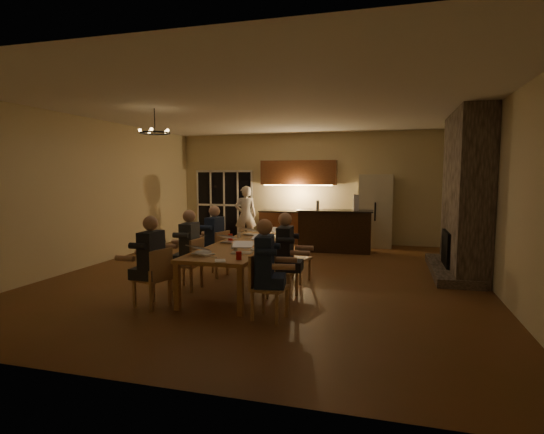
% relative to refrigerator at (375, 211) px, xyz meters
% --- Properties ---
extents(floor, '(9.00, 9.00, 0.00)m').
position_rel_refrigerator_xyz_m(floor, '(-1.90, -4.15, -1.00)').
color(floor, brown).
rests_on(floor, ground).
extents(back_wall, '(8.00, 0.04, 3.20)m').
position_rel_refrigerator_xyz_m(back_wall, '(-1.90, 0.37, 0.60)').
color(back_wall, beige).
rests_on(back_wall, ground).
extents(left_wall, '(0.04, 9.00, 3.20)m').
position_rel_refrigerator_xyz_m(left_wall, '(-5.92, -4.15, 0.60)').
color(left_wall, beige).
rests_on(left_wall, ground).
extents(right_wall, '(0.04, 9.00, 3.20)m').
position_rel_refrigerator_xyz_m(right_wall, '(2.12, -4.15, 0.60)').
color(right_wall, beige).
rests_on(right_wall, ground).
extents(ceiling, '(8.00, 9.00, 0.04)m').
position_rel_refrigerator_xyz_m(ceiling, '(-1.90, -4.15, 2.22)').
color(ceiling, white).
rests_on(ceiling, back_wall).
extents(french_doors, '(1.86, 0.08, 2.10)m').
position_rel_refrigerator_xyz_m(french_doors, '(-4.60, 0.32, 0.05)').
color(french_doors, black).
rests_on(french_doors, ground).
extents(fireplace, '(0.58, 2.50, 3.20)m').
position_rel_refrigerator_xyz_m(fireplace, '(1.80, -2.95, 0.60)').
color(fireplace, '#706358').
rests_on(fireplace, ground).
extents(kitchenette, '(2.24, 0.68, 2.40)m').
position_rel_refrigerator_xyz_m(kitchenette, '(-2.20, 0.05, 0.20)').
color(kitchenette, brown).
rests_on(kitchenette, ground).
extents(refrigerator, '(0.90, 0.68, 2.00)m').
position_rel_refrigerator_xyz_m(refrigerator, '(0.00, 0.00, 0.00)').
color(refrigerator, beige).
rests_on(refrigerator, ground).
extents(dining_table, '(1.10, 3.30, 0.75)m').
position_rel_refrigerator_xyz_m(dining_table, '(-2.11, -4.96, -0.62)').
color(dining_table, '#BE794C').
rests_on(dining_table, ground).
extents(bar_island, '(1.94, 0.72, 1.08)m').
position_rel_refrigerator_xyz_m(bar_island, '(-0.98, -1.10, -0.46)').
color(bar_island, black).
rests_on(bar_island, ground).
extents(chair_left_near, '(0.55, 0.55, 0.89)m').
position_rel_refrigerator_xyz_m(chair_left_near, '(-3.03, -6.50, -0.55)').
color(chair_left_near, tan).
rests_on(chair_left_near, ground).
extents(chair_left_mid, '(0.47, 0.47, 0.89)m').
position_rel_refrigerator_xyz_m(chair_left_mid, '(-2.99, -5.45, -0.55)').
color(chair_left_mid, tan).
rests_on(chair_left_mid, ground).
extents(chair_left_far, '(0.53, 0.53, 0.89)m').
position_rel_refrigerator_xyz_m(chair_left_far, '(-2.92, -4.41, -0.55)').
color(chair_left_far, tan).
rests_on(chair_left_far, ground).
extents(chair_right_near, '(0.50, 0.50, 0.89)m').
position_rel_refrigerator_xyz_m(chair_right_near, '(-1.19, -6.55, -0.55)').
color(chair_right_near, tan).
rests_on(chair_right_near, ground).
extents(chair_right_mid, '(0.51, 0.51, 0.89)m').
position_rel_refrigerator_xyz_m(chair_right_mid, '(-1.27, -5.51, -0.55)').
color(chair_right_mid, tan).
rests_on(chair_right_mid, ground).
extents(chair_right_far, '(0.55, 0.55, 0.89)m').
position_rel_refrigerator_xyz_m(chair_right_far, '(-1.27, -4.41, -0.55)').
color(chair_right_far, tan).
rests_on(chair_right_far, ground).
extents(person_left_near, '(0.62, 0.62, 1.38)m').
position_rel_refrigerator_xyz_m(person_left_near, '(-2.99, -6.56, -0.31)').
color(person_left_near, '#22262C').
rests_on(person_left_near, ground).
extents(person_right_near, '(0.69, 0.69, 1.38)m').
position_rel_refrigerator_xyz_m(person_right_near, '(-1.26, -6.55, -0.31)').
color(person_right_near, navy).
rests_on(person_right_near, ground).
extents(person_left_mid, '(0.65, 0.65, 1.38)m').
position_rel_refrigerator_xyz_m(person_left_mid, '(-2.95, -5.41, -0.31)').
color(person_left_mid, '#3B4146').
rests_on(person_left_mid, ground).
extents(person_right_mid, '(0.64, 0.64, 1.38)m').
position_rel_refrigerator_xyz_m(person_right_mid, '(-1.23, -5.50, -0.31)').
color(person_right_mid, '#22262C').
rests_on(person_right_mid, ground).
extents(person_left_far, '(0.66, 0.66, 1.38)m').
position_rel_refrigerator_xyz_m(person_left_far, '(-2.94, -4.34, -0.31)').
color(person_left_far, navy).
rests_on(person_left_far, ground).
extents(standing_person, '(0.72, 0.61, 1.68)m').
position_rel_refrigerator_xyz_m(standing_person, '(-3.56, -0.67, -0.16)').
color(standing_person, silver).
rests_on(standing_person, ground).
extents(chandelier, '(0.56, 0.56, 0.03)m').
position_rel_refrigerator_xyz_m(chandelier, '(-3.86, -4.92, 1.75)').
color(chandelier, black).
rests_on(chandelier, ceiling).
extents(laptop_a, '(0.40, 0.38, 0.23)m').
position_rel_refrigerator_xyz_m(laptop_a, '(-2.40, -6.06, -0.14)').
color(laptop_a, silver).
rests_on(laptop_a, dining_table).
extents(laptop_b, '(0.36, 0.33, 0.23)m').
position_rel_refrigerator_xyz_m(laptop_b, '(-1.86, -5.81, -0.14)').
color(laptop_b, silver).
rests_on(laptop_b, dining_table).
extents(laptop_c, '(0.37, 0.34, 0.23)m').
position_rel_refrigerator_xyz_m(laptop_c, '(-2.40, -4.86, -0.14)').
color(laptop_c, silver).
rests_on(laptop_c, dining_table).
extents(laptop_d, '(0.34, 0.31, 0.23)m').
position_rel_refrigerator_xyz_m(laptop_d, '(-1.83, -4.97, -0.14)').
color(laptop_d, silver).
rests_on(laptop_d, dining_table).
extents(laptop_e, '(0.40, 0.37, 0.23)m').
position_rel_refrigerator_xyz_m(laptop_e, '(-2.35, -3.79, -0.14)').
color(laptop_e, silver).
rests_on(laptop_e, dining_table).
extents(laptop_f, '(0.32, 0.28, 0.23)m').
position_rel_refrigerator_xyz_m(laptop_f, '(-1.84, -3.88, -0.14)').
color(laptop_f, silver).
rests_on(laptop_f, dining_table).
extents(mug_front, '(0.08, 0.08, 0.10)m').
position_rel_refrigerator_xyz_m(mug_front, '(-2.12, -5.48, -0.20)').
color(mug_front, silver).
rests_on(mug_front, dining_table).
extents(mug_mid, '(0.08, 0.08, 0.10)m').
position_rel_refrigerator_xyz_m(mug_mid, '(-1.99, -4.33, -0.20)').
color(mug_mid, silver).
rests_on(mug_mid, dining_table).
extents(mug_back, '(0.07, 0.07, 0.10)m').
position_rel_refrigerator_xyz_m(mug_back, '(-2.48, -4.22, -0.20)').
color(mug_back, silver).
rests_on(mug_back, dining_table).
extents(redcup_near, '(0.08, 0.08, 0.12)m').
position_rel_refrigerator_xyz_m(redcup_near, '(-1.72, -6.31, -0.19)').
color(redcup_near, red).
rests_on(redcup_near, dining_table).
extents(redcup_mid, '(0.08, 0.08, 0.12)m').
position_rel_refrigerator_xyz_m(redcup_mid, '(-2.51, -4.61, -0.19)').
color(redcup_mid, red).
rests_on(redcup_mid, dining_table).
extents(can_silver, '(0.06, 0.06, 0.12)m').
position_rel_refrigerator_xyz_m(can_silver, '(-2.00, -5.69, -0.19)').
color(can_silver, '#B2B2B7').
rests_on(can_silver, dining_table).
extents(can_cola, '(0.06, 0.06, 0.12)m').
position_rel_refrigerator_xyz_m(can_cola, '(-2.22, -3.54, -0.19)').
color(can_cola, '#3F0F0C').
rests_on(can_cola, dining_table).
extents(plate_near, '(0.24, 0.24, 0.02)m').
position_rel_refrigerator_xyz_m(plate_near, '(-1.70, -5.45, -0.24)').
color(plate_near, silver).
rests_on(plate_near, dining_table).
extents(plate_left, '(0.26, 0.26, 0.02)m').
position_rel_refrigerator_xyz_m(plate_left, '(-2.46, -5.91, -0.24)').
color(plate_left, silver).
rests_on(plate_left, dining_table).
extents(plate_far, '(0.22, 0.22, 0.02)m').
position_rel_refrigerator_xyz_m(plate_far, '(-1.68, -4.14, -0.24)').
color(plate_far, silver).
rests_on(plate_far, dining_table).
extents(notepad, '(0.22, 0.25, 0.01)m').
position_rel_refrigerator_xyz_m(notepad, '(-1.94, -6.48, -0.24)').
color(notepad, white).
rests_on(notepad, dining_table).
extents(bar_bottle, '(0.07, 0.07, 0.24)m').
position_rel_refrigerator_xyz_m(bar_bottle, '(-1.44, -1.06, 0.20)').
color(bar_bottle, '#99999E').
rests_on(bar_bottle, bar_island).
extents(bar_blender, '(0.16, 0.16, 0.41)m').
position_rel_refrigerator_xyz_m(bar_blender, '(-0.45, -1.16, 0.29)').
color(bar_blender, silver).
rests_on(bar_blender, bar_island).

